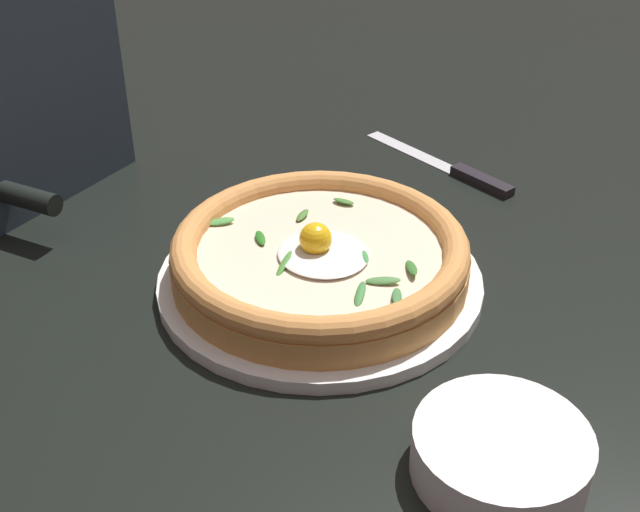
# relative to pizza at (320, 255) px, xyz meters

# --- Properties ---
(ground_plane) EXTENTS (2.40, 2.40, 0.03)m
(ground_plane) POSITION_rel_pizza_xyz_m (-0.01, 0.03, -0.05)
(ground_plane) COLOR black
(ground_plane) RESTS_ON ground
(pizza_plate) EXTENTS (0.29, 0.29, 0.01)m
(pizza_plate) POSITION_rel_pizza_xyz_m (0.00, -0.00, -0.03)
(pizza_plate) COLOR white
(pizza_plate) RESTS_ON ground
(pizza) EXTENTS (0.26, 0.26, 0.06)m
(pizza) POSITION_rel_pizza_xyz_m (0.00, 0.00, 0.00)
(pizza) COLOR #DA984D
(pizza) RESTS_ON pizza_plate
(side_bowl) EXTENTS (0.12, 0.12, 0.03)m
(side_bowl) POSITION_rel_pizza_xyz_m (-0.24, 0.07, -0.02)
(side_bowl) COLOR white
(side_bowl) RESTS_ON ground
(table_knife) EXTENTS (0.21, 0.03, 0.01)m
(table_knife) POSITION_rel_pizza_xyz_m (0.05, -0.27, -0.03)
(table_knife) COLOR silver
(table_knife) RESTS_ON ground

